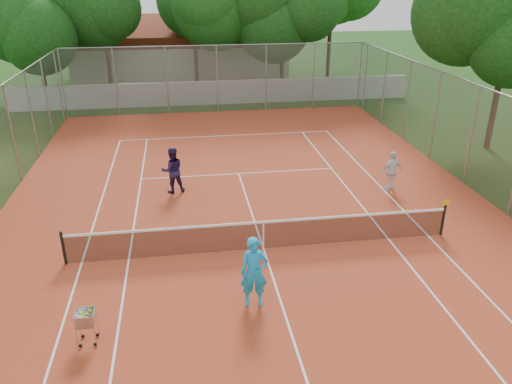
{
  "coord_description": "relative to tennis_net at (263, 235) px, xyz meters",
  "views": [
    {
      "loc": [
        -2.28,
        -13.37,
        7.95
      ],
      "look_at": [
        0.0,
        1.5,
        1.3
      ],
      "focal_mm": 35.0,
      "sensor_mm": 36.0,
      "label": 1
    }
  ],
  "objects": [
    {
      "name": "court_lines",
      "position": [
        0.0,
        0.0,
        -0.49
      ],
      "size": [
        10.98,
        23.78,
        0.01
      ],
      "primitive_type": "cube",
      "color": "white",
      "rests_on": "court_pad"
    },
    {
      "name": "perimeter_fence",
      "position": [
        0.0,
        0.0,
        1.49
      ],
      "size": [
        18.0,
        34.0,
        4.0
      ],
      "primitive_type": "cube",
      "color": "slate",
      "rests_on": "ground"
    },
    {
      "name": "tennis_net",
      "position": [
        0.0,
        0.0,
        0.0
      ],
      "size": [
        11.88,
        0.1,
        0.98
      ],
      "primitive_type": "cube",
      "color": "black",
      "rests_on": "court_pad"
    },
    {
      "name": "tropical_trees",
      "position": [
        0.0,
        22.0,
        4.49
      ],
      "size": [
        29.0,
        19.0,
        10.0
      ],
      "primitive_type": "cube",
      "color": "#0E390F",
      "rests_on": "ground"
    },
    {
      "name": "boundary_wall",
      "position": [
        0.0,
        19.0,
        0.24
      ],
      "size": [
        26.0,
        0.3,
        1.5
      ],
      "primitive_type": "cube",
      "color": "silver",
      "rests_on": "ground"
    },
    {
      "name": "ball_hopper",
      "position": [
        -4.74,
        -3.63,
        -0.02
      ],
      "size": [
        0.55,
        0.55,
        0.93
      ],
      "primitive_type": "cube",
      "rotation": [
        0.0,
        0.0,
        0.27
      ],
      "color": "#B0B0B7",
      "rests_on": "court_pad"
    },
    {
      "name": "player_far_right",
      "position": [
        5.73,
        3.79,
        0.31
      ],
      "size": [
        1.0,
        0.62,
        1.59
      ],
      "primitive_type": "imported",
      "rotation": [
        0.0,
        0.0,
        3.4
      ],
      "color": "white",
      "rests_on": "court_pad"
    },
    {
      "name": "clubhouse",
      "position": [
        -2.0,
        29.0,
        1.69
      ],
      "size": [
        16.4,
        9.0,
        4.4
      ],
      "primitive_type": "cube",
      "color": "beige",
      "rests_on": "ground"
    },
    {
      "name": "player_near",
      "position": [
        -0.7,
        -2.77,
        0.47
      ],
      "size": [
        0.74,
        0.52,
        1.93
      ],
      "primitive_type": "imported",
      "rotation": [
        0.0,
        0.0,
        -0.08
      ],
      "color": "#1AA0DE",
      "rests_on": "court_pad"
    },
    {
      "name": "court_pad",
      "position": [
        0.0,
        0.0,
        -0.5
      ],
      "size": [
        18.0,
        34.0,
        0.02
      ],
      "primitive_type": "cube",
      "color": "#AE4121",
      "rests_on": "ground"
    },
    {
      "name": "ground",
      "position": [
        0.0,
        0.0,
        -0.51
      ],
      "size": [
        120.0,
        120.0,
        0.0
      ],
      "primitive_type": "plane",
      "color": "#183C10",
      "rests_on": "ground"
    },
    {
      "name": "player_far_left",
      "position": [
        -2.75,
        4.89,
        0.42
      ],
      "size": [
        0.99,
        0.84,
        1.81
      ],
      "primitive_type": "imported",
      "rotation": [
        0.0,
        0.0,
        3.33
      ],
      "color": "#221644",
      "rests_on": "court_pad"
    }
  ]
}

